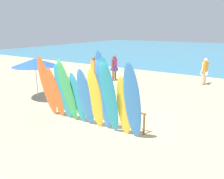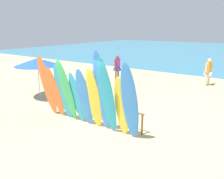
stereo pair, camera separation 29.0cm
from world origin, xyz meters
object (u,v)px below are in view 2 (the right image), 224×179
(beachgoer_near_rack, at_px, (97,68))
(surfboard_orange_0, at_px, (47,86))
(surfboard_blue_10, at_px, (130,103))
(beach_chair_red, at_px, (70,82))
(surfboard_teal_4, at_px, (77,98))
(surfboard_teal_8, at_px, (107,97))
(surfboard_blue_7, at_px, (102,93))
(surfboard_yellow_6, at_px, (94,99))
(surfboard_rack, at_px, (95,106))
(beachgoer_photographing, at_px, (117,66))
(beach_umbrella, at_px, (37,62))
(surfboard_yellow_9, at_px, (122,107))
(beachgoer_midbeach, at_px, (208,70))
(surfboard_blue_5, at_px, (84,98))
(surfboard_green_3, at_px, (67,91))
(surfboard_orange_1, at_px, (56,93))
(surfboard_teal_2, at_px, (63,92))

(beachgoer_near_rack, bearing_deg, surfboard_orange_0, -48.52)
(surfboard_blue_10, xyz_separation_m, beach_chair_red, (-5.99, 3.44, -0.85))
(surfboard_teal_4, distance_m, surfboard_teal_8, 1.54)
(surfboard_blue_7, bearing_deg, surfboard_yellow_6, 174.46)
(surfboard_orange_0, relative_size, beachgoer_near_rack, 1.45)
(surfboard_rack, bearing_deg, beach_chair_red, 145.82)
(beachgoer_photographing, height_order, beachgoer_near_rack, beachgoer_near_rack)
(surfboard_teal_4, distance_m, beach_umbrella, 4.07)
(surfboard_orange_0, distance_m, surfboard_teal_4, 1.50)
(surfboard_blue_7, bearing_deg, surfboard_yellow_9, 3.17)
(surfboard_rack, xyz_separation_m, beachgoer_midbeach, (2.28, 8.17, 0.34))
(surfboard_blue_5, height_order, beachgoer_photographing, surfboard_blue_5)
(surfboard_yellow_9, relative_size, beachgoer_near_rack, 1.20)
(surfboard_green_3, bearing_deg, surfboard_blue_5, 8.42)
(beachgoer_near_rack, xyz_separation_m, beach_umbrella, (-0.61, -3.89, 0.83))
(surfboard_rack, xyz_separation_m, surfboard_teal_4, (-0.38, -0.55, 0.38))
(beachgoer_near_rack, bearing_deg, surfboard_blue_7, -26.60)
(surfboard_rack, xyz_separation_m, beachgoer_near_rack, (-3.55, 4.62, 0.39))
(surfboard_rack, height_order, beachgoer_near_rack, beachgoer_near_rack)
(surfboard_teal_4, height_order, surfboard_yellow_9, surfboard_yellow_9)
(surfboard_teal_4, xyz_separation_m, beachgoer_midbeach, (2.66, 8.73, -0.04))
(surfboard_rack, bearing_deg, surfboard_yellow_9, -18.46)
(surfboard_yellow_6, height_order, surfboard_yellow_9, surfboard_yellow_6)
(surfboard_yellow_6, distance_m, surfboard_yellow_9, 1.08)
(surfboard_teal_4, distance_m, surfboard_blue_10, 2.28)
(beachgoer_midbeach, bearing_deg, surfboard_orange_0, 171.26)
(surfboard_teal_4, height_order, surfboard_blue_5, surfboard_blue_5)
(surfboard_blue_7, height_order, beachgoer_photographing, surfboard_blue_7)
(surfboard_blue_7, distance_m, beachgoer_midbeach, 8.89)
(beachgoer_midbeach, bearing_deg, surfboard_rack, -179.14)
(surfboard_orange_1, bearing_deg, surfboard_teal_8, -1.18)
(surfboard_blue_5, height_order, surfboard_teal_8, surfboard_teal_8)
(beach_chair_red, bearing_deg, surfboard_orange_0, -33.27)
(surfboard_yellow_9, bearing_deg, surfboard_rack, 161.52)
(surfboard_yellow_6, bearing_deg, beach_umbrella, 158.52)
(surfboard_rack, bearing_deg, surfboard_teal_2, -151.74)
(surfboard_orange_0, height_order, beachgoer_midbeach, surfboard_orange_0)
(surfboard_teal_8, distance_m, beachgoer_photographing, 8.08)
(surfboard_blue_7, bearing_deg, surfboard_green_3, 179.97)
(surfboard_rack, xyz_separation_m, beach_umbrella, (-4.16, 0.73, 1.21))
(surfboard_green_3, height_order, surfboard_blue_5, surfboard_green_3)
(surfboard_blue_10, bearing_deg, surfboard_yellow_9, 156.65)
(surfboard_rack, height_order, surfboard_blue_7, surfboard_blue_7)
(surfboard_orange_0, distance_m, surfboard_blue_5, 1.88)
(beach_umbrella, bearing_deg, surfboard_teal_2, -22.74)
(beachgoer_midbeach, bearing_deg, surfboard_blue_7, -173.33)
(surfboard_teal_2, distance_m, surfboard_yellow_6, 1.48)
(surfboard_blue_5, bearing_deg, surfboard_green_3, -178.42)
(surfboard_rack, xyz_separation_m, surfboard_yellow_9, (1.49, -0.50, 0.41))
(surfboard_green_3, height_order, surfboard_blue_7, surfboard_blue_7)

